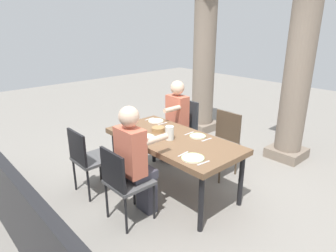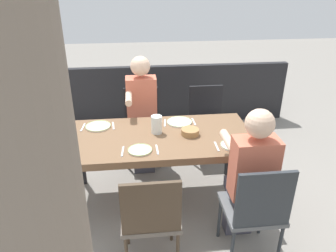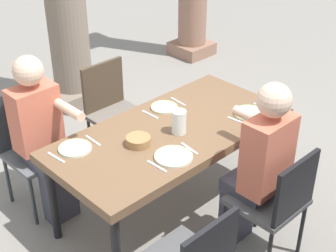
# 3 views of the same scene
# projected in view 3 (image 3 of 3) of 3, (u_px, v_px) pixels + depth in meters

# --- Properties ---
(ground_plane) EXTENTS (16.00, 16.00, 0.00)m
(ground_plane) POSITION_uv_depth(u_px,v_px,m) (171.00, 209.00, 3.99)
(ground_plane) COLOR gray
(dining_table) EXTENTS (1.79, 0.88, 0.74)m
(dining_table) POSITION_uv_depth(u_px,v_px,m) (171.00, 137.00, 3.65)
(dining_table) COLOR brown
(dining_table) RESTS_ON ground
(chair_west_north) EXTENTS (0.44, 0.44, 0.93)m
(chair_west_north) POSITION_uv_depth(u_px,v_px,m) (31.00, 142.00, 3.86)
(chair_west_north) COLOR #5B5E61
(chair_west_north) RESTS_ON ground
(chair_mid_north) EXTENTS (0.44, 0.44, 0.91)m
(chair_mid_north) POSITION_uv_depth(u_px,v_px,m) (113.00, 107.00, 4.33)
(chair_mid_north) COLOR #6A6158
(chair_mid_north) RESTS_ON ground
(chair_mid_south) EXTENTS (0.44, 0.44, 0.89)m
(chair_mid_south) POSITION_uv_depth(u_px,v_px,m) (277.00, 200.00, 3.28)
(chair_mid_south) COLOR #4F4F50
(chair_mid_south) RESTS_ON ground
(diner_woman_green) EXTENTS (0.35, 0.50, 1.29)m
(diner_woman_green) POSITION_uv_depth(u_px,v_px,m) (42.00, 134.00, 3.65)
(diner_woman_green) COLOR #3F3F4C
(diner_woman_green) RESTS_ON ground
(diner_man_white) EXTENTS (0.35, 0.50, 1.32)m
(diner_man_white) POSITION_uv_depth(u_px,v_px,m) (258.00, 164.00, 3.29)
(diner_man_white) COLOR #3F3F4C
(diner_man_white) RESTS_ON ground
(plate_0) EXTENTS (0.23, 0.23, 0.02)m
(plate_0) POSITION_uv_depth(u_px,v_px,m) (75.00, 148.00, 3.39)
(plate_0) COLOR white
(plate_0) RESTS_ON dining_table
(fork_0) EXTENTS (0.03, 0.17, 0.01)m
(fork_0) POSITION_uv_depth(u_px,v_px,m) (56.00, 157.00, 3.30)
(fork_0) COLOR silver
(fork_0) RESTS_ON dining_table
(spoon_0) EXTENTS (0.02, 0.17, 0.01)m
(spoon_0) POSITION_uv_depth(u_px,v_px,m) (93.00, 141.00, 3.48)
(spoon_0) COLOR silver
(spoon_0) RESTS_ON dining_table
(plate_1) EXTENTS (0.26, 0.26, 0.02)m
(plate_1) POSITION_uv_depth(u_px,v_px,m) (174.00, 156.00, 3.30)
(plate_1) COLOR white
(plate_1) RESTS_ON dining_table
(fork_1) EXTENTS (0.02, 0.17, 0.01)m
(fork_1) POSITION_uv_depth(u_px,v_px,m) (157.00, 166.00, 3.22)
(fork_1) COLOR silver
(fork_1) RESTS_ON dining_table
(spoon_1) EXTENTS (0.04, 0.17, 0.01)m
(spoon_1) POSITION_uv_depth(u_px,v_px,m) (189.00, 148.00, 3.40)
(spoon_1) COLOR silver
(spoon_1) RESTS_ON dining_table
(plate_2) EXTENTS (0.21, 0.21, 0.02)m
(plate_2) POSITION_uv_depth(u_px,v_px,m) (164.00, 107.00, 3.88)
(plate_2) COLOR silver
(plate_2) RESTS_ON dining_table
(fork_2) EXTENTS (0.02, 0.17, 0.01)m
(fork_2) POSITION_uv_depth(u_px,v_px,m) (150.00, 114.00, 3.80)
(fork_2) COLOR silver
(fork_2) RESTS_ON dining_table
(spoon_2) EXTENTS (0.03, 0.17, 0.01)m
(spoon_2) POSITION_uv_depth(u_px,v_px,m) (178.00, 102.00, 3.98)
(spoon_2) COLOR silver
(spoon_2) RESTS_ON dining_table
(plate_3) EXTENTS (0.25, 0.25, 0.02)m
(plate_3) POSITION_uv_depth(u_px,v_px,m) (250.00, 113.00, 3.80)
(plate_3) COLOR silver
(plate_3) RESTS_ON dining_table
(fork_3) EXTENTS (0.03, 0.17, 0.01)m
(fork_3) POSITION_uv_depth(u_px,v_px,m) (237.00, 121.00, 3.72)
(fork_3) COLOR silver
(fork_3) RESTS_ON dining_table
(spoon_3) EXTENTS (0.03, 0.17, 0.01)m
(spoon_3) POSITION_uv_depth(u_px,v_px,m) (262.00, 107.00, 3.90)
(spoon_3) COLOR silver
(spoon_3) RESTS_ON dining_table
(water_pitcher) EXTENTS (0.10, 0.10, 0.17)m
(water_pitcher) POSITION_uv_depth(u_px,v_px,m) (179.00, 123.00, 3.54)
(water_pitcher) COLOR white
(water_pitcher) RESTS_ON dining_table
(bread_basket) EXTENTS (0.17, 0.17, 0.06)m
(bread_basket) POSITION_uv_depth(u_px,v_px,m) (138.00, 141.00, 3.43)
(bread_basket) COLOR #9E7547
(bread_basket) RESTS_ON dining_table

